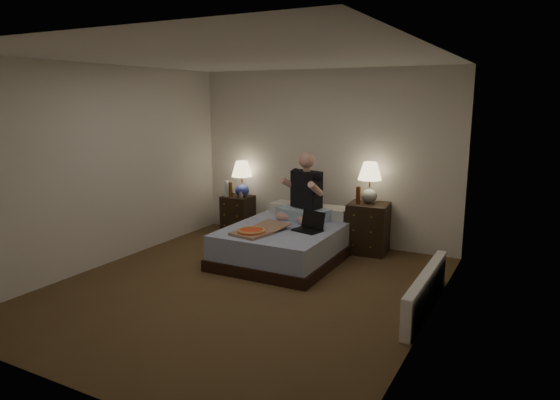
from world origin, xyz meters
The scene contains 19 objects.
floor centered at (0.00, 0.00, 0.00)m, with size 4.00×4.50×0.00m, color brown.
ceiling centered at (0.00, 0.00, 2.50)m, with size 4.00×4.50×0.00m, color white.
wall_back centered at (0.00, 2.25, 1.25)m, with size 4.00×2.50×0.00m, color silver.
wall_front centered at (0.00, -2.25, 1.25)m, with size 4.00×2.50×0.00m, color silver.
wall_left centered at (-2.00, 0.00, 1.25)m, with size 4.50×2.50×0.00m, color silver.
wall_right centered at (2.00, 0.00, 1.25)m, with size 4.50×2.50×0.00m, color silver.
bed centered at (-0.05, 1.17, 0.23)m, with size 1.35×1.80×0.45m, color #5566AB.
nightstand_left centered at (-1.37, 2.05, 0.29)m, with size 0.44×0.40×0.57m, color black.
nightstand_right centered at (0.80, 1.96, 0.34)m, with size 0.53×0.47×0.69m, color black.
lamp_left centered at (-1.29, 2.05, 0.85)m, with size 0.32×0.32×0.56m, color #293997, non-canonical shape.
lamp_right centered at (0.78, 2.02, 0.97)m, with size 0.32×0.32×0.56m, color #9C9B94, non-canonical shape.
water_bottle centered at (-1.51, 1.94, 0.70)m, with size 0.07×0.07×0.25m, color white.
soda_can centered at (-1.26, 1.98, 0.62)m, with size 0.07×0.07×0.10m, color beige.
beer_bottle_left centered at (-1.44, 1.95, 0.69)m, with size 0.06×0.06×0.23m, color #4F290B.
beer_bottle_right centered at (0.67, 1.90, 0.80)m, with size 0.06×0.06×0.23m, color #56260C.
person centered at (0.01, 1.58, 0.92)m, with size 0.66×0.52×0.93m, color black, non-canonical shape.
laptop centered at (0.30, 1.06, 0.57)m, with size 0.34×0.28×0.24m, color black, non-canonical shape.
pizza_box centered at (-0.23, 0.58, 0.49)m, with size 0.40×0.76×0.08m, color #A07A60, non-canonical shape.
radiator centered at (1.93, 0.38, 0.20)m, with size 0.10×1.60×0.40m, color white.
Camera 1 is at (2.86, -4.44, 2.09)m, focal length 32.00 mm.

